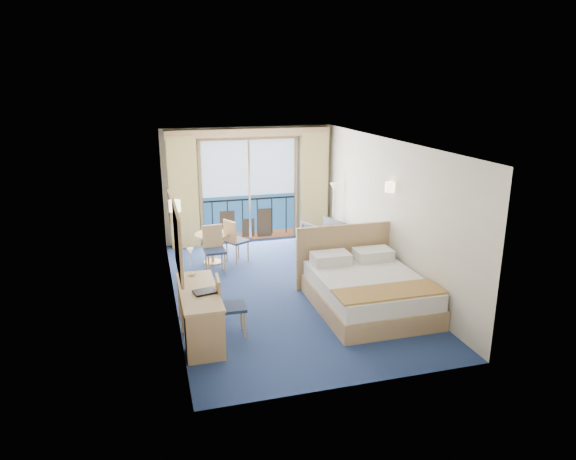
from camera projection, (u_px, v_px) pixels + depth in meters
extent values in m
plane|color=navy|center=(285.00, 289.00, 9.50)|extent=(6.50, 6.50, 0.00)
cube|color=silver|center=(249.00, 184.00, 12.14)|extent=(4.00, 0.02, 2.70)
cube|color=silver|center=(357.00, 287.00, 6.11)|extent=(4.00, 0.02, 2.70)
cube|color=silver|center=(170.00, 227.00, 8.61)|extent=(0.02, 6.50, 2.70)
cube|color=silver|center=(388.00, 211.00, 9.64)|extent=(0.02, 6.50, 2.70)
cube|color=silver|center=(285.00, 142.00, 8.74)|extent=(4.00, 6.50, 0.02)
cube|color=navy|center=(250.00, 217.00, 12.32)|extent=(2.20, 0.02, 1.08)
cube|color=#A1B9D4|center=(249.00, 167.00, 11.99)|extent=(2.20, 0.02, 1.32)
cube|color=#9C5930|center=(250.00, 235.00, 12.45)|extent=(2.20, 0.02, 0.20)
cube|color=black|center=(250.00, 199.00, 12.20)|extent=(2.20, 0.02, 0.04)
cube|color=tan|center=(248.00, 137.00, 11.78)|extent=(2.36, 0.03, 0.12)
cube|color=tan|center=(201.00, 194.00, 11.84)|extent=(0.06, 0.03, 2.40)
cube|color=tan|center=(296.00, 188.00, 12.43)|extent=(0.06, 0.03, 2.40)
cube|color=silver|center=(250.00, 191.00, 12.13)|extent=(0.05, 0.02, 2.40)
cube|color=#322517|center=(264.00, 223.00, 12.45)|extent=(0.35, 0.02, 0.70)
cube|color=#322517|center=(228.00, 225.00, 12.22)|extent=(0.35, 0.02, 0.70)
cube|color=#322517|center=(248.00, 228.00, 12.37)|extent=(0.30, 0.02, 0.45)
cube|color=black|center=(213.00, 220.00, 12.09)|extent=(0.02, 0.01, 0.90)
cube|color=black|center=(228.00, 219.00, 12.18)|extent=(0.02, 0.01, 0.90)
cube|color=black|center=(243.00, 218.00, 12.27)|extent=(0.03, 0.01, 0.90)
cube|color=black|center=(257.00, 217.00, 12.37)|extent=(0.03, 0.01, 0.90)
cube|color=black|center=(272.00, 216.00, 12.46)|extent=(0.02, 0.01, 0.90)
cube|color=black|center=(286.00, 215.00, 12.55)|extent=(0.02, 0.01, 0.90)
cube|color=tan|center=(183.00, 193.00, 11.58)|extent=(0.65, 0.22, 2.55)
cube|color=tan|center=(314.00, 186.00, 12.38)|extent=(0.65, 0.22, 2.55)
cube|color=tan|center=(249.00, 132.00, 11.65)|extent=(3.80, 0.25, 0.18)
cube|color=tan|center=(178.00, 242.00, 7.17)|extent=(0.04, 1.25, 0.95)
cube|color=silver|center=(179.00, 241.00, 7.18)|extent=(0.01, 1.12, 0.82)
cube|color=tan|center=(170.00, 206.00, 8.96)|extent=(0.03, 0.42, 0.52)
cube|color=gray|center=(171.00, 206.00, 8.97)|extent=(0.01, 0.34, 0.44)
cylinder|color=beige|center=(175.00, 206.00, 7.93)|extent=(0.18, 0.18, 0.18)
cylinder|color=beige|center=(390.00, 187.00, 9.35)|extent=(0.18, 0.18, 0.18)
cube|color=tan|center=(369.00, 300.00, 8.62)|extent=(1.72, 2.15, 0.32)
cube|color=silver|center=(369.00, 284.00, 8.54)|extent=(1.65, 2.08, 0.27)
cube|color=#A2723F|center=(389.00, 292.00, 7.85)|extent=(1.70, 0.59, 0.03)
cube|color=silver|center=(331.00, 258.00, 9.08)|extent=(0.67, 0.43, 0.19)
cube|color=silver|center=(373.00, 254.00, 9.30)|extent=(0.67, 0.43, 0.19)
cube|color=tan|center=(345.00, 255.00, 9.54)|extent=(1.88, 0.06, 1.18)
cube|color=tan|center=(366.00, 260.00, 10.25)|extent=(0.41, 0.39, 0.54)
cube|color=white|center=(366.00, 245.00, 10.14)|extent=(0.22, 0.19, 0.08)
imported|color=#464955|center=(323.00, 235.00, 11.62)|extent=(0.95, 0.96, 0.69)
cylinder|color=silver|center=(332.00, 244.00, 12.08)|extent=(0.20, 0.20, 0.03)
cylinder|color=silver|center=(333.00, 216.00, 11.89)|extent=(0.02, 0.02, 1.38)
cone|color=silver|center=(334.00, 187.00, 11.70)|extent=(0.18, 0.18, 0.17)
cube|color=tan|center=(199.00, 291.00, 7.54)|extent=(0.56, 1.61, 0.04)
cube|color=tan|center=(204.00, 332.00, 7.13)|extent=(0.52, 0.48, 0.72)
cylinder|color=tan|center=(182.00, 311.00, 7.76)|extent=(0.05, 0.05, 0.72)
cylinder|color=tan|center=(215.00, 307.00, 7.89)|extent=(0.05, 0.05, 0.72)
cylinder|color=tan|center=(179.00, 297.00, 8.28)|extent=(0.05, 0.05, 0.72)
cylinder|color=tan|center=(210.00, 294.00, 8.41)|extent=(0.05, 0.05, 0.72)
cube|color=#1F2C49|center=(232.00, 307.00, 7.67)|extent=(0.42, 0.42, 0.05)
cube|color=tan|center=(218.00, 293.00, 7.56)|extent=(0.05, 0.41, 0.48)
cylinder|color=tan|center=(245.00, 325.00, 7.62)|extent=(0.03, 0.03, 0.44)
cylinder|color=tan|center=(242.00, 316.00, 7.93)|extent=(0.03, 0.03, 0.44)
cylinder|color=tan|center=(223.00, 328.00, 7.55)|extent=(0.03, 0.03, 0.44)
cylinder|color=tan|center=(220.00, 318.00, 7.86)|extent=(0.03, 0.03, 0.44)
cube|color=black|center=(205.00, 292.00, 7.43)|extent=(0.35, 0.29, 0.03)
cylinder|color=silver|center=(192.00, 273.00, 8.10)|extent=(0.11, 0.11, 0.02)
cylinder|color=silver|center=(191.00, 263.00, 8.05)|extent=(0.02, 0.02, 0.38)
cone|color=silver|center=(190.00, 251.00, 8.00)|extent=(0.11, 0.11, 0.10)
cylinder|color=tan|center=(212.00, 234.00, 10.71)|extent=(0.72, 0.72, 0.04)
cylinder|color=tan|center=(212.00, 248.00, 10.80)|extent=(0.07, 0.07, 0.63)
cylinder|color=tan|center=(213.00, 262.00, 10.89)|extent=(0.39, 0.39, 0.03)
cube|color=#1F2C49|center=(237.00, 241.00, 10.87)|extent=(0.54, 0.54, 0.05)
cube|color=tan|center=(230.00, 232.00, 10.67)|extent=(0.23, 0.37, 0.47)
cylinder|color=tan|center=(248.00, 251.00, 10.93)|extent=(0.03, 0.03, 0.43)
cylinder|color=tan|center=(239.00, 248.00, 11.15)|extent=(0.03, 0.03, 0.43)
cylinder|color=tan|center=(236.00, 255.00, 10.71)|extent=(0.03, 0.03, 0.43)
cylinder|color=tan|center=(227.00, 251.00, 10.93)|extent=(0.03, 0.03, 0.43)
cube|color=#1F2C49|center=(215.00, 251.00, 10.20)|extent=(0.42, 0.42, 0.05)
cube|color=tan|center=(213.00, 236.00, 10.31)|extent=(0.41, 0.06, 0.48)
cylinder|color=tan|center=(209.00, 266.00, 10.07)|extent=(0.03, 0.03, 0.43)
cylinder|color=tan|center=(225.00, 264.00, 10.17)|extent=(0.03, 0.03, 0.43)
cylinder|color=tan|center=(206.00, 260.00, 10.37)|extent=(0.03, 0.03, 0.43)
cylinder|color=tan|center=(222.00, 259.00, 10.47)|extent=(0.03, 0.03, 0.43)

